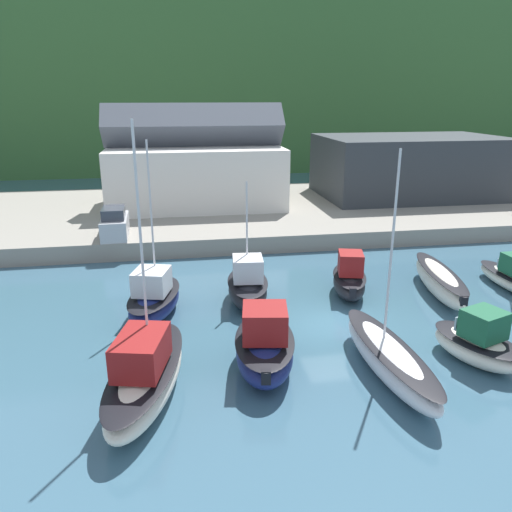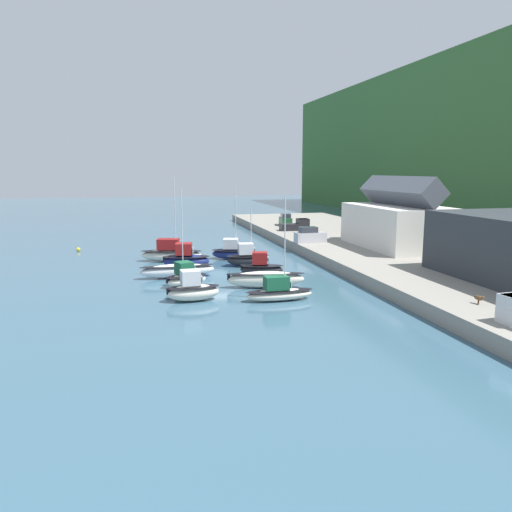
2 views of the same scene
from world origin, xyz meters
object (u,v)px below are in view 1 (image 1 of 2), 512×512
(moored_boat_6, at_px, (265,346))
(moored_boat_8, at_px, (478,343))
(moored_boat_2, at_px, (349,279))
(moored_boat_7, at_px, (389,358))
(moored_boat_3, at_px, (439,281))
(parked_car_0, at_px, (115,224))
(moored_boat_5, at_px, (146,374))
(moored_boat_0, at_px, (154,298))
(moored_boat_1, at_px, (248,285))

(moored_boat_6, distance_m, moored_boat_8, 9.20)
(moored_boat_2, distance_m, moored_boat_7, 8.79)
(moored_boat_3, xyz_separation_m, parked_car_0, (-19.11, 11.30, 1.35))
(moored_boat_3, height_order, moored_boat_5, moored_boat_5)
(moored_boat_2, relative_size, moored_boat_8, 1.05)
(parked_car_0, bearing_deg, moored_boat_0, -76.86)
(moored_boat_5, bearing_deg, moored_boat_0, 102.46)
(moored_boat_2, relative_size, moored_boat_7, 0.53)
(moored_boat_3, height_order, parked_car_0, parked_car_0)
(moored_boat_7, xyz_separation_m, parked_car_0, (-12.59, 19.08, 1.41))
(moored_boat_0, xyz_separation_m, moored_boat_3, (16.13, 0.09, -0.11))
(moored_boat_6, bearing_deg, parked_car_0, 122.74)
(moored_boat_1, height_order, moored_boat_5, moored_boat_5)
(moored_boat_2, height_order, moored_boat_3, moored_boat_2)
(moored_boat_8, bearing_deg, moored_boat_3, 52.81)
(moored_boat_3, bearing_deg, moored_boat_0, -169.60)
(moored_boat_2, bearing_deg, moored_boat_0, -160.18)
(moored_boat_3, distance_m, moored_boat_7, 10.15)
(moored_boat_0, height_order, moored_boat_7, moored_boat_7)
(moored_boat_1, height_order, moored_boat_2, moored_boat_1)
(moored_boat_0, bearing_deg, moored_boat_1, 24.53)
(moored_boat_0, xyz_separation_m, moored_boat_8, (13.84, -7.25, -0.07))
(moored_boat_0, xyz_separation_m, moored_boat_1, (5.06, 0.83, 0.04))
(moored_boat_2, distance_m, parked_car_0, 17.49)
(moored_boat_5, height_order, moored_boat_6, moored_boat_5)
(moored_boat_8, bearing_deg, moored_boat_5, 161.85)
(moored_boat_3, xyz_separation_m, moored_boat_7, (-6.52, -7.78, -0.06))
(moored_boat_7, xyz_separation_m, moored_boat_8, (4.23, 0.44, 0.09))
(moored_boat_1, bearing_deg, moored_boat_5, -116.03)
(parked_car_0, bearing_deg, moored_boat_3, -32.14)
(moored_boat_0, xyz_separation_m, parked_car_0, (-2.98, 11.39, 1.25))
(moored_boat_0, relative_size, moored_boat_7, 0.98)
(moored_boat_0, xyz_separation_m, moored_boat_6, (4.69, -6.33, 0.12))
(moored_boat_5, bearing_deg, moored_boat_7, 13.25)
(moored_boat_3, bearing_deg, moored_boat_5, -144.38)
(moored_boat_7, relative_size, moored_boat_8, 1.98)
(moored_boat_1, bearing_deg, moored_boat_2, 6.87)
(moored_boat_8, bearing_deg, moored_boat_2, 89.09)
(moored_boat_3, relative_size, moored_boat_5, 0.75)
(moored_boat_2, bearing_deg, moored_boat_1, -163.76)
(moored_boat_0, height_order, moored_boat_1, moored_boat_0)
(moored_boat_8, bearing_deg, parked_car_0, 112.19)
(moored_boat_6, relative_size, parked_car_0, 1.34)
(moored_boat_5, bearing_deg, moored_boat_2, 51.23)
(moored_boat_7, bearing_deg, moored_boat_0, 139.16)
(moored_boat_1, xyz_separation_m, moored_boat_5, (-5.18, -8.50, 0.05))
(moored_boat_2, xyz_separation_m, moored_boat_5, (-11.13, -8.66, 0.10))
(moored_boat_5, xyz_separation_m, moored_boat_7, (9.73, -0.02, -0.25))
(moored_boat_0, xyz_separation_m, moored_boat_5, (-0.12, -7.67, 0.09))
(moored_boat_1, relative_size, moored_boat_6, 1.18)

